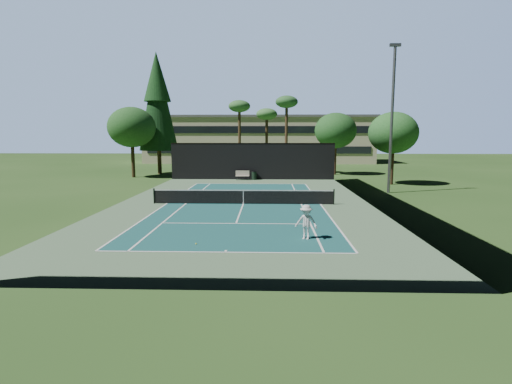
# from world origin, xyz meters

# --- Properties ---
(ground) EXTENTS (160.00, 160.00, 0.00)m
(ground) POSITION_xyz_m (0.00, 0.00, 0.00)
(ground) COLOR #294B1C
(ground) RESTS_ON ground
(apron_slab) EXTENTS (18.00, 32.00, 0.01)m
(apron_slab) POSITION_xyz_m (0.00, 0.00, 0.01)
(apron_slab) COLOR #557753
(apron_slab) RESTS_ON ground
(court_surface) EXTENTS (10.97, 23.77, 0.01)m
(court_surface) POSITION_xyz_m (0.00, 0.00, 0.01)
(court_surface) COLOR #1A5453
(court_surface) RESTS_ON ground
(court_lines) EXTENTS (11.07, 23.87, 0.01)m
(court_lines) POSITION_xyz_m (0.00, 0.00, 0.02)
(court_lines) COLOR white
(court_lines) RESTS_ON ground
(tennis_net) EXTENTS (12.90, 0.10, 1.10)m
(tennis_net) POSITION_xyz_m (0.00, 0.00, 0.56)
(tennis_net) COLOR black
(tennis_net) RESTS_ON ground
(fence) EXTENTS (18.04, 32.05, 4.03)m
(fence) POSITION_xyz_m (0.00, 0.06, 2.01)
(fence) COLOR black
(fence) RESTS_ON ground
(player) EXTENTS (1.20, 0.92, 1.64)m
(player) POSITION_xyz_m (3.57, -9.58, 0.82)
(player) COLOR silver
(player) RESTS_ON ground
(tennis_ball_a) EXTENTS (0.08, 0.08, 0.08)m
(tennis_ball_a) POSITION_xyz_m (-1.44, -10.70, 0.04)
(tennis_ball_a) COLOR yellow
(tennis_ball_a) RESTS_ON ground
(tennis_ball_b) EXTENTS (0.07, 0.07, 0.07)m
(tennis_ball_b) POSITION_xyz_m (-1.97, 2.14, 0.04)
(tennis_ball_b) COLOR #C3DC32
(tennis_ball_b) RESTS_ON ground
(tennis_ball_c) EXTENTS (0.06, 0.06, 0.06)m
(tennis_ball_c) POSITION_xyz_m (1.67, 1.51, 0.03)
(tennis_ball_c) COLOR #D3E934
(tennis_ball_c) RESTS_ON ground
(tennis_ball_d) EXTENTS (0.06, 0.06, 0.06)m
(tennis_ball_d) POSITION_xyz_m (-3.36, 4.95, 0.03)
(tennis_ball_d) COLOR #C9E534
(tennis_ball_d) RESTS_ON ground
(park_bench) EXTENTS (1.50, 0.45, 1.02)m
(park_bench) POSITION_xyz_m (-1.09, 15.51, 0.55)
(park_bench) COLOR beige
(park_bench) RESTS_ON ground
(trash_bin) EXTENTS (0.56, 0.56, 0.95)m
(trash_bin) POSITION_xyz_m (0.19, 15.67, 0.48)
(trash_bin) COLOR black
(trash_bin) RESTS_ON ground
(pine_tree) EXTENTS (4.80, 4.80, 15.00)m
(pine_tree) POSITION_xyz_m (-12.00, 22.00, 9.55)
(pine_tree) COLOR #4F3A22
(pine_tree) RESTS_ON ground
(palm_a) EXTENTS (2.80, 2.80, 9.32)m
(palm_a) POSITION_xyz_m (-2.00, 24.00, 8.19)
(palm_a) COLOR #49341F
(palm_a) RESTS_ON ground
(palm_b) EXTENTS (2.80, 2.80, 8.42)m
(palm_b) POSITION_xyz_m (1.50, 26.00, 7.36)
(palm_b) COLOR #442F1D
(palm_b) RESTS_ON ground
(palm_c) EXTENTS (2.80, 2.80, 9.77)m
(palm_c) POSITION_xyz_m (4.00, 23.00, 8.60)
(palm_c) COLOR #4B3520
(palm_c) RESTS_ON ground
(decid_tree_a) EXTENTS (5.12, 5.12, 7.62)m
(decid_tree_a) POSITION_xyz_m (10.00, 22.00, 5.42)
(decid_tree_a) COLOR #4F3122
(decid_tree_a) RESTS_ON ground
(decid_tree_b) EXTENTS (4.80, 4.80, 7.14)m
(decid_tree_b) POSITION_xyz_m (14.00, 12.00, 5.08)
(decid_tree_b) COLOR #482E1F
(decid_tree_b) RESTS_ON ground
(decid_tree_c) EXTENTS (5.44, 5.44, 8.09)m
(decid_tree_c) POSITION_xyz_m (-14.00, 18.00, 5.76)
(decid_tree_c) COLOR #412F1C
(decid_tree_c) RESTS_ON ground
(campus_building) EXTENTS (40.50, 12.50, 8.30)m
(campus_building) POSITION_xyz_m (0.00, 45.98, 4.21)
(campus_building) COLOR beige
(campus_building) RESTS_ON ground
(light_pole) EXTENTS (0.90, 0.25, 12.22)m
(light_pole) POSITION_xyz_m (12.00, 6.00, 6.46)
(light_pole) COLOR gray
(light_pole) RESTS_ON ground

